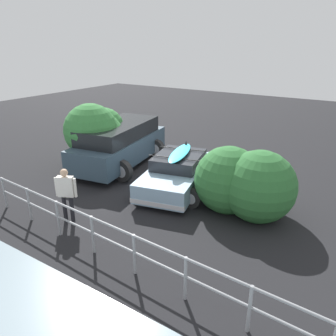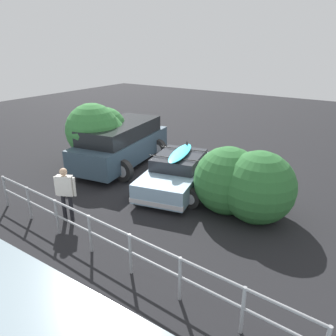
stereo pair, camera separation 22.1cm
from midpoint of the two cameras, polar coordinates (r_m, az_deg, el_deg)
name	(u,v)px [view 2 (the right image)]	position (r m, az deg, el deg)	size (l,w,h in m)	color
ground_plane	(183,181)	(12.19, 3.11, -2.26)	(44.00, 44.00, 0.02)	black
sedan_car	(178,172)	(11.38, 2.30, -0.73)	(2.89, 4.25, 1.49)	#8CADC6
suv_car	(122,143)	(13.58, -7.62, 4.30)	(3.18, 5.16, 1.78)	#334756
person_bystander	(65,189)	(9.60, -16.80, -3.59)	(0.57, 0.36, 1.60)	black
railing_fence	(109,237)	(7.73, -9.44, -11.86)	(9.35, 0.64, 1.00)	gray
bush_near_left	(246,184)	(9.90, 13.97, -2.70)	(3.04, 2.19, 2.12)	#4C3828
bush_near_right	(100,133)	(13.55, -11.36, 6.01)	(2.59, 2.84, 2.66)	#4C3828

